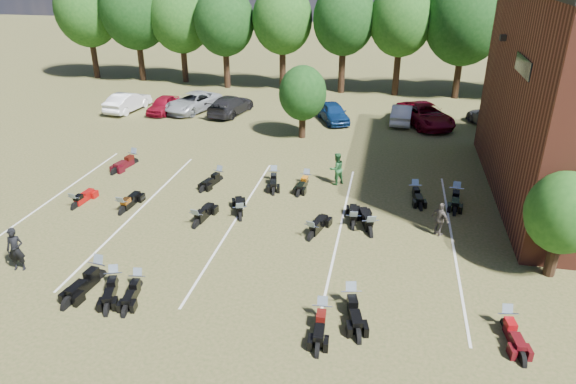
% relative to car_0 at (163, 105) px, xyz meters
% --- Properties ---
extents(ground, '(160.00, 160.00, 0.00)m').
position_rel_car_0_xyz_m(ground, '(13.88, -19.26, -0.65)').
color(ground, brown).
rests_on(ground, ground).
extents(car_0, '(1.66, 3.87, 1.30)m').
position_rel_car_0_xyz_m(car_0, '(0.00, 0.00, 0.00)').
color(car_0, maroon).
rests_on(car_0, ground).
extents(car_1, '(2.15, 4.72, 1.50)m').
position_rel_car_0_xyz_m(car_1, '(-3.00, -0.10, 0.10)').
color(car_1, silver).
rests_on(car_1, ground).
extents(car_2, '(4.00, 5.78, 1.47)m').
position_rel_car_0_xyz_m(car_2, '(2.17, 0.87, 0.08)').
color(car_2, '#989BA0').
rests_on(car_2, ground).
extents(car_3, '(2.95, 5.32, 1.46)m').
position_rel_car_0_xyz_m(car_3, '(5.36, 0.72, 0.08)').
color(car_3, black).
rests_on(car_3, ground).
extents(car_4, '(3.23, 4.46, 1.41)m').
position_rel_car_0_xyz_m(car_4, '(13.52, 0.34, 0.05)').
color(car_4, navy).
rests_on(car_4, ground).
extents(car_5, '(1.72, 4.25, 1.37)m').
position_rel_car_0_xyz_m(car_5, '(18.58, 1.07, 0.04)').
color(car_5, beige).
rests_on(car_5, ground).
extents(car_6, '(4.75, 6.23, 1.57)m').
position_rel_car_0_xyz_m(car_6, '(20.24, 0.81, 0.14)').
color(car_6, '#610514').
rests_on(car_6, ground).
extents(car_7, '(3.56, 5.23, 1.41)m').
position_rel_car_0_xyz_m(car_7, '(24.98, 1.18, 0.05)').
color(car_7, '#3B3B40').
rests_on(car_7, ground).
extents(person_black, '(0.76, 0.59, 1.85)m').
position_rel_car_0_xyz_m(person_black, '(3.59, -22.11, 0.27)').
color(person_black, black).
rests_on(person_black, ground).
extents(person_green, '(1.11, 1.09, 1.80)m').
position_rel_car_0_xyz_m(person_green, '(15.09, -11.15, 0.25)').
color(person_green, '#215A2C').
rests_on(person_green, ground).
extents(person_grey, '(0.92, 0.94, 1.59)m').
position_rel_car_0_xyz_m(person_grey, '(20.28, -15.88, 0.14)').
color(person_grey, '#524A46').
rests_on(person_grey, ground).
extents(motorcycle_1, '(0.97, 2.16, 1.16)m').
position_rel_car_0_xyz_m(motorcycle_1, '(8.88, -22.37, -0.65)').
color(motorcycle_1, black).
rests_on(motorcycle_1, ground).
extents(motorcycle_2, '(1.09, 2.59, 1.40)m').
position_rel_car_0_xyz_m(motorcycle_2, '(7.08, -22.08, -0.65)').
color(motorcycle_2, black).
rests_on(motorcycle_2, ground).
extents(motorcycle_3, '(1.36, 2.31, 1.23)m').
position_rel_car_0_xyz_m(motorcycle_3, '(7.93, -22.42, -0.65)').
color(motorcycle_3, black).
rests_on(motorcycle_3, ground).
extents(motorcycle_4, '(1.30, 2.50, 1.33)m').
position_rel_car_0_xyz_m(motorcycle_4, '(16.87, -21.85, -0.65)').
color(motorcycle_4, black).
rests_on(motorcycle_4, ground).
extents(motorcycle_5, '(0.84, 2.28, 1.25)m').
position_rel_car_0_xyz_m(motorcycle_5, '(15.96, -22.82, -0.65)').
color(motorcycle_5, black).
rests_on(motorcycle_5, ground).
extents(motorcycle_6, '(1.02, 2.29, 1.24)m').
position_rel_car_0_xyz_m(motorcycle_6, '(22.13, -21.98, -0.65)').
color(motorcycle_6, '#45090F').
rests_on(motorcycle_6, ground).
extents(motorcycle_7, '(0.84, 2.17, 1.19)m').
position_rel_car_0_xyz_m(motorcycle_7, '(2.66, -16.72, -0.65)').
color(motorcycle_7, '#940C0A').
rests_on(motorcycle_7, ground).
extents(motorcycle_8, '(0.84, 2.32, 1.28)m').
position_rel_car_0_xyz_m(motorcycle_8, '(5.25, -16.73, -0.65)').
color(motorcycle_8, black).
rests_on(motorcycle_8, ground).
extents(motorcycle_9, '(1.41, 2.34, 1.25)m').
position_rel_car_0_xyz_m(motorcycle_9, '(11.06, -16.15, -0.65)').
color(motorcycle_9, black).
rests_on(motorcycle_9, ground).
extents(motorcycle_10, '(1.01, 2.37, 1.28)m').
position_rel_car_0_xyz_m(motorcycle_10, '(9.28, -17.27, -0.65)').
color(motorcycle_10, black).
rests_on(motorcycle_10, ground).
extents(motorcycle_11, '(0.92, 2.30, 1.25)m').
position_rel_car_0_xyz_m(motorcycle_11, '(16.45, -15.96, -0.65)').
color(motorcycle_11, black).
rests_on(motorcycle_11, ground).
extents(motorcycle_12, '(1.30, 2.41, 1.28)m').
position_rel_car_0_xyz_m(motorcycle_12, '(14.71, -17.33, -0.65)').
color(motorcycle_12, black).
rests_on(motorcycle_12, ground).
extents(motorcycle_13, '(1.45, 2.63, 1.40)m').
position_rel_car_0_xyz_m(motorcycle_13, '(17.26, -16.44, -0.65)').
color(motorcycle_13, black).
rests_on(motorcycle_13, ground).
extents(motorcycle_14, '(1.24, 2.49, 1.33)m').
position_rel_car_0_xyz_m(motorcycle_14, '(2.75, -10.59, -0.65)').
color(motorcycle_14, '#3D0810').
rests_on(motorcycle_14, ground).
extents(motorcycle_16, '(1.23, 2.27, 1.21)m').
position_rel_car_0_xyz_m(motorcycle_16, '(8.63, -12.04, -0.65)').
color(motorcycle_16, black).
rests_on(motorcycle_16, ground).
extents(motorcycle_17, '(0.88, 2.20, 1.20)m').
position_rel_car_0_xyz_m(motorcycle_17, '(13.48, -11.52, -0.65)').
color(motorcycle_17, black).
rests_on(motorcycle_17, ground).
extents(motorcycle_18, '(1.17, 2.35, 1.26)m').
position_rel_car_0_xyz_m(motorcycle_18, '(11.66, -11.50, -0.65)').
color(motorcycle_18, black).
rests_on(motorcycle_18, ground).
extents(motorcycle_19, '(1.04, 2.26, 1.21)m').
position_rel_car_0_xyz_m(motorcycle_19, '(19.31, -11.82, -0.65)').
color(motorcycle_19, black).
rests_on(motorcycle_19, ground).
extents(motorcycle_20, '(0.99, 2.41, 1.31)m').
position_rel_car_0_xyz_m(motorcycle_20, '(21.37, -11.88, -0.65)').
color(motorcycle_20, black).
rests_on(motorcycle_20, ground).
extents(tree_line, '(56.00, 6.00, 9.79)m').
position_rel_car_0_xyz_m(tree_line, '(12.88, 9.74, 5.66)').
color(tree_line, black).
rests_on(tree_line, ground).
extents(young_tree_near_building, '(2.80, 2.80, 4.16)m').
position_rel_car_0_xyz_m(young_tree_near_building, '(24.38, -18.26, 2.10)').
color(young_tree_near_building, black).
rests_on(young_tree_near_building, ground).
extents(young_tree_midfield, '(3.20, 3.20, 4.70)m').
position_rel_car_0_xyz_m(young_tree_midfield, '(11.88, -3.76, 2.44)').
color(young_tree_midfield, black).
rests_on(young_tree_midfield, ground).
extents(parking_lines, '(20.10, 14.00, 0.01)m').
position_rel_car_0_xyz_m(parking_lines, '(10.88, -16.26, -0.64)').
color(parking_lines, silver).
rests_on(parking_lines, ground).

